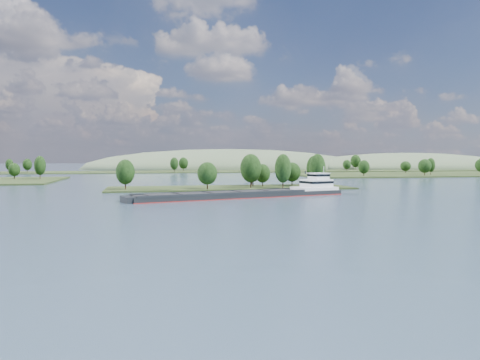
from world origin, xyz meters
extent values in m
plane|color=#34485A|center=(0.00, 120.00, 0.00)|extent=(1800.00, 1800.00, 0.00)
cube|color=#223015|center=(0.00, 180.00, 0.00)|extent=(100.00, 30.00, 1.20)
cylinder|color=black|center=(18.79, 167.65, 2.84)|extent=(0.50, 0.50, 4.48)
ellipsoid|color=black|center=(18.79, 167.65, 8.54)|extent=(6.57, 6.57, 11.53)
cylinder|color=black|center=(11.86, 191.97, 2.52)|extent=(0.50, 0.50, 3.83)
ellipsoid|color=black|center=(11.86, 191.97, 7.39)|extent=(8.76, 8.76, 9.85)
cylinder|color=black|center=(7.12, 173.73, 2.84)|extent=(0.50, 0.50, 4.49)
ellipsoid|color=black|center=(7.12, 173.73, 8.55)|extent=(8.68, 8.68, 11.53)
cylinder|color=black|center=(10.93, 185.61, 2.34)|extent=(0.50, 0.50, 3.49)
ellipsoid|color=black|center=(10.93, 185.61, 6.78)|extent=(6.48, 6.48, 8.96)
cylinder|color=black|center=(-11.07, 169.80, 2.32)|extent=(0.50, 0.50, 3.44)
ellipsoid|color=black|center=(-11.07, 169.80, 6.70)|extent=(7.86, 7.86, 8.85)
cylinder|color=black|center=(-42.07, 174.38, 2.49)|extent=(0.50, 0.50, 3.77)
ellipsoid|color=black|center=(-42.07, 174.38, 7.29)|extent=(7.21, 7.21, 9.70)
cylinder|color=black|center=(14.34, 182.44, 2.16)|extent=(0.50, 0.50, 3.12)
ellipsoid|color=black|center=(14.34, 182.44, 6.12)|extent=(6.68, 6.68, 8.01)
cylinder|color=black|center=(38.41, 184.27, 2.76)|extent=(0.50, 0.50, 4.31)
ellipsoid|color=black|center=(38.41, 184.27, 8.24)|extent=(7.15, 7.15, 11.08)
cylinder|color=black|center=(34.34, 170.49, 2.85)|extent=(0.50, 0.50, 4.51)
ellipsoid|color=black|center=(34.34, 170.49, 8.58)|extent=(6.66, 6.66, 11.58)
cylinder|color=black|center=(28.67, 186.05, 2.26)|extent=(0.50, 0.50, 3.31)
ellipsoid|color=black|center=(28.67, 186.05, 6.47)|extent=(7.60, 7.60, 8.52)
cylinder|color=black|center=(-91.78, 270.86, 2.91)|extent=(0.50, 0.50, 4.23)
ellipsoid|color=black|center=(-91.78, 270.86, 8.29)|extent=(6.41, 6.41, 10.87)
cylinder|color=black|center=(-105.44, 271.67, 2.26)|extent=(0.50, 0.50, 2.91)
ellipsoid|color=black|center=(-105.44, 271.67, 5.96)|extent=(6.29, 6.29, 7.50)
cylinder|color=black|center=(103.54, 266.65, 2.49)|extent=(0.50, 0.50, 3.38)
ellipsoid|color=black|center=(103.54, 266.65, 6.79)|extent=(7.20, 7.20, 8.69)
cylinder|color=black|center=(146.68, 266.14, 2.60)|extent=(0.50, 0.50, 3.60)
ellipsoid|color=black|center=(146.68, 266.14, 7.17)|extent=(8.64, 8.64, 9.25)
cylinder|color=black|center=(160.60, 280.11, 2.70)|extent=(0.50, 0.50, 3.81)
ellipsoid|color=black|center=(160.60, 280.11, 7.55)|extent=(5.89, 5.89, 9.79)
cylinder|color=black|center=(163.67, 316.72, 2.29)|extent=(0.50, 0.50, 2.97)
ellipsoid|color=black|center=(163.67, 316.72, 6.06)|extent=(8.12, 8.12, 7.64)
cube|color=#223015|center=(0.00, 400.00, 0.00)|extent=(900.00, 60.00, 1.20)
cylinder|color=black|center=(-140.42, 399.01, 2.42)|extent=(0.50, 0.50, 3.64)
ellipsoid|color=black|center=(-140.42, 399.01, 7.04)|extent=(6.06, 6.06, 9.35)
cylinder|color=black|center=(144.48, 380.52, 2.25)|extent=(0.50, 0.50, 3.29)
ellipsoid|color=black|center=(144.48, 380.52, 6.43)|extent=(7.33, 7.33, 8.46)
cylinder|color=black|center=(0.64, 405.62, 2.60)|extent=(0.50, 0.50, 4.00)
ellipsoid|color=black|center=(0.64, 405.62, 7.69)|extent=(8.30, 8.30, 10.29)
cylinder|color=black|center=(170.31, 416.31, 3.01)|extent=(0.50, 0.50, 4.82)
ellipsoid|color=black|center=(170.31, 416.31, 9.14)|extent=(9.96, 9.96, 12.40)
cylinder|color=black|center=(-125.78, 393.99, 2.43)|extent=(0.50, 0.50, 3.66)
ellipsoid|color=black|center=(-125.78, 393.99, 7.08)|extent=(7.34, 7.34, 9.41)
cylinder|color=black|center=(56.14, 390.35, 2.41)|extent=(0.50, 0.50, 3.62)
ellipsoid|color=black|center=(56.14, 390.35, 7.02)|extent=(8.02, 8.02, 9.32)
cylinder|color=black|center=(-9.25, 380.20, 2.60)|extent=(0.50, 0.50, 4.01)
ellipsoid|color=black|center=(-9.25, 380.20, 7.70)|extent=(6.88, 6.88, 10.30)
ellipsoid|color=#495C3F|center=(260.00, 470.00, 0.00)|extent=(260.00, 140.00, 36.00)
ellipsoid|color=#495C3F|center=(60.00, 500.00, 0.00)|extent=(320.00, 160.00, 44.00)
cube|color=black|center=(-4.08, 137.54, 0.46)|extent=(73.25, 28.88, 2.02)
cube|color=#9D1611|center=(-4.08, 137.54, 0.05)|extent=(73.48, 29.11, 0.23)
cube|color=black|center=(-12.38, 139.87, 1.75)|extent=(54.93, 15.88, 0.74)
cube|color=black|center=(-9.92, 131.20, 1.75)|extent=(54.93, 15.88, 0.74)
cube|color=black|center=(-11.15, 135.53, 1.61)|extent=(55.31, 22.99, 0.28)
cube|color=black|center=(-30.61, 130.02, 1.88)|extent=(10.01, 9.51, 0.32)
cube|color=black|center=(-20.88, 132.78, 1.88)|extent=(10.01, 9.51, 0.32)
cube|color=black|center=(-11.15, 135.53, 1.88)|extent=(10.01, 9.51, 0.32)
cube|color=black|center=(-1.42, 138.29, 1.88)|extent=(10.01, 9.51, 0.32)
cube|color=black|center=(8.30, 141.04, 1.88)|extent=(10.01, 9.51, 0.32)
cube|color=black|center=(-39.89, 127.39, 0.83)|extent=(4.91, 8.71, 1.84)
cylinder|color=black|center=(-39.01, 127.64, 2.11)|extent=(0.27, 0.27, 2.02)
cube|color=white|center=(23.34, 145.30, 2.02)|extent=(16.55, 12.50, 1.10)
cube|color=white|center=(24.22, 145.55, 3.86)|extent=(10.85, 9.58, 2.76)
cube|color=black|center=(24.22, 145.55, 4.23)|extent=(11.07, 9.81, 0.83)
cube|color=white|center=(25.11, 145.80, 6.25)|extent=(6.81, 6.81, 2.02)
cube|color=black|center=(25.11, 145.80, 6.62)|extent=(7.04, 7.04, 0.74)
cube|color=white|center=(25.11, 145.80, 7.35)|extent=(7.26, 7.26, 0.18)
cylinder|color=white|center=(27.32, 146.43, 8.46)|extent=(0.23, 0.23, 2.39)
cylinder|color=black|center=(20.82, 147.45, 7.54)|extent=(0.57, 0.57, 1.10)
camera|label=1|loc=(-36.11, -9.45, 12.99)|focal=35.00mm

